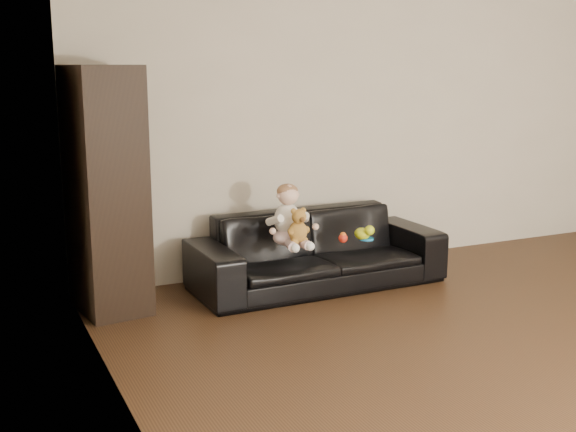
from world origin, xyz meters
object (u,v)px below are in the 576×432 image
baby (289,219)px  teddy_bear (298,226)px  toy_rattle (343,238)px  toy_blue_disc (366,239)px  sofa (317,250)px  cabinet (106,191)px  toy_green (362,234)px

baby → teddy_bear: 0.14m
baby → toy_rattle: 0.45m
teddy_bear → toy_blue_disc: 0.63m
sofa → cabinet: 1.65m
cabinet → teddy_bear: (1.27, -0.34, -0.29)m
sofa → toy_green: size_ratio=14.36×
sofa → cabinet: cabinet is taller
teddy_bear → baby: bearing=85.1°
toy_green → cabinet: bearing=171.6°
toy_green → toy_rattle: bearing=-173.0°
teddy_bear → toy_rattle: size_ratio=3.65×
baby → toy_blue_disc: size_ratio=4.27×
toy_blue_disc → cabinet: bearing=171.2°
baby → toy_rattle: size_ratio=6.54×
teddy_bear → cabinet: bearing=155.8°
cabinet → toy_blue_disc: 1.95m
sofa → baby: (-0.29, -0.10, 0.29)m
toy_green → toy_rattle: size_ratio=1.91×
cabinet → toy_rattle: (1.66, -0.29, -0.43)m
baby → teddy_bear: bearing=-80.0°
cabinet → toy_green: 1.91m
cabinet → teddy_bear: cabinet is taller
toy_green → toy_blue_disc: size_ratio=1.25×
sofa → toy_green: sofa is taller
toy_rattle → sofa: bearing=121.2°
toy_rattle → toy_blue_disc: 0.21m
sofa → toy_green: (0.29, -0.17, 0.13)m
cabinet → toy_blue_disc: bearing=-16.7°
cabinet → toy_blue_disc: cabinet is taller
sofa → teddy_bear: size_ratio=7.54×
cabinet → teddy_bear: size_ratio=6.55×
teddy_bear → toy_blue_disc: (0.60, 0.06, -0.17)m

